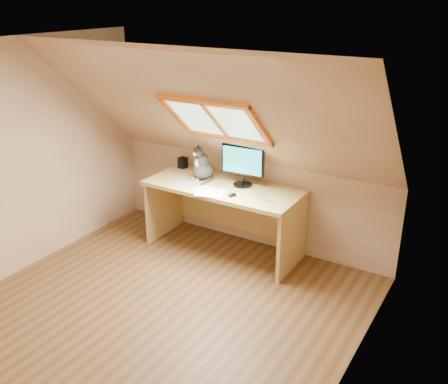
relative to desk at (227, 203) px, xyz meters
The scene contains 10 objects.
ground 1.56m from the desk, 85.46° to the right, with size 3.50×3.50×0.00m, color brown.
room_shell 1.78m from the desk, 85.73° to the right, with size 3.52×3.52×2.41m.
desk is the anchor object (origin of this frame).
monitor 0.53m from the desk, ahead, with size 0.49×0.21×0.45m.
cat 0.50m from the desk, behind, with size 0.32×0.34×0.42m.
desk_speaker 0.81m from the desk, 166.47° to the left, with size 0.09×0.09×0.13m, color black.
graphics_tablet 0.51m from the desk, 141.31° to the right, with size 0.27×0.19×0.01m, color #B2B2B7.
mouse 0.46m from the desk, 51.14° to the right, with size 0.06×0.11×0.03m, color black.
papers 0.42m from the desk, 103.89° to the right, with size 0.35×0.30×0.01m.
cables 0.53m from the desk, 23.63° to the right, with size 0.51×0.26×0.01m.
Camera 1 is at (2.55, -3.02, 2.78)m, focal length 40.00 mm.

